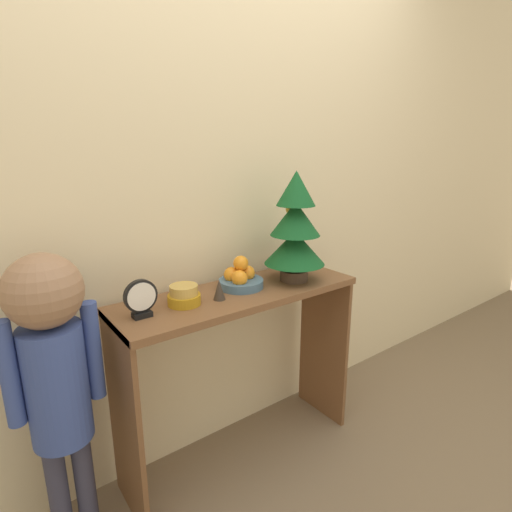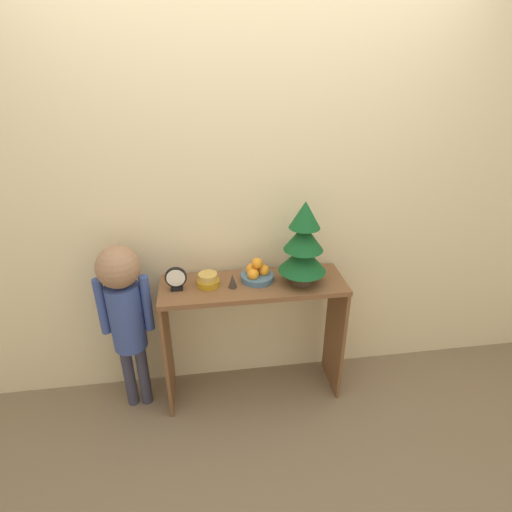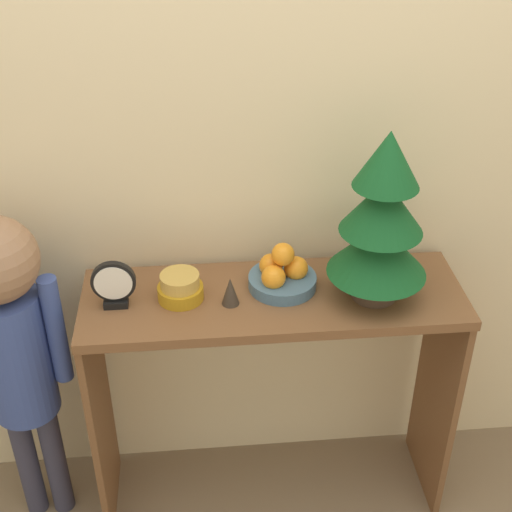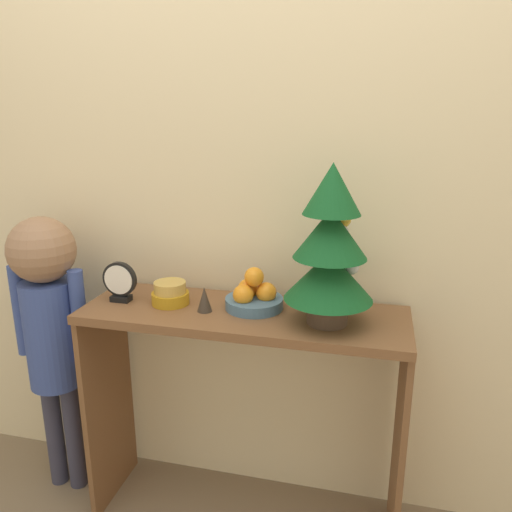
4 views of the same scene
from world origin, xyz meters
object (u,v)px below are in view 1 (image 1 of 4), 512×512
mini_tree (295,228)px  fruit_bowl (241,278)px  singing_bowl (184,296)px  desk_clock (141,299)px  figurine (219,290)px  child_figure (54,363)px

mini_tree → fruit_bowl: (-0.25, 0.07, -0.20)m
singing_bowl → desk_clock: 0.18m
figurine → child_figure: 0.63m
fruit_bowl → desk_clock: fruit_bowl is taller
figurine → child_figure: child_figure is taller
mini_tree → fruit_bowl: bearing=165.4°
desk_clock → child_figure: size_ratio=0.13×
singing_bowl → desk_clock: (-0.18, -0.02, 0.03)m
mini_tree → desk_clock: (-0.72, 0.02, -0.17)m
fruit_bowl → singing_bowl: fruit_bowl is taller
mini_tree → singing_bowl: mini_tree is taller
fruit_bowl → desk_clock: 0.47m
desk_clock → singing_bowl: bearing=6.1°
desk_clock → child_figure: bearing=178.9°
singing_bowl → figurine: 0.14m
fruit_bowl → child_figure: size_ratio=0.18×
mini_tree → fruit_bowl: 0.33m
mini_tree → figurine: 0.45m
mini_tree → desk_clock: 0.74m
fruit_bowl → desk_clock: size_ratio=1.38×
fruit_bowl → child_figure: 0.77m
mini_tree → fruit_bowl: mini_tree is taller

